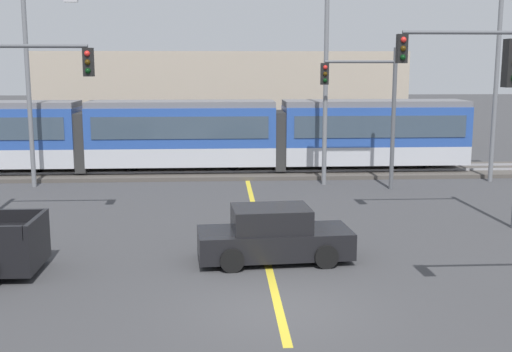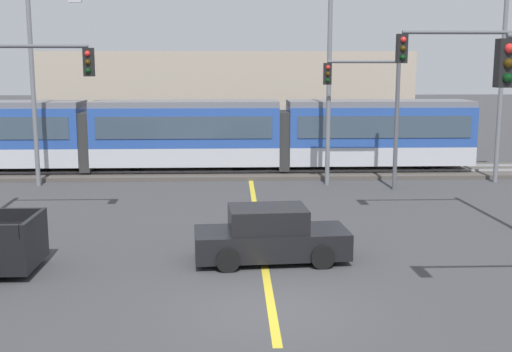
% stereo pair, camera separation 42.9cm
% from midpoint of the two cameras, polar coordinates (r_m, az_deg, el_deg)
% --- Properties ---
extents(ground_plane, '(200.00, 200.00, 0.00)m').
position_cam_midpoint_polar(ground_plane, '(14.58, 1.17, -11.72)').
color(ground_plane, '#3D3D3F').
extents(track_bed, '(120.00, 4.00, 0.18)m').
position_cam_midpoint_polar(track_bed, '(31.84, -1.30, 0.37)').
color(track_bed, '#4C4742').
rests_on(track_bed, ground).
extents(rail_near, '(120.00, 0.08, 0.10)m').
position_cam_midpoint_polar(rail_near, '(31.10, -1.26, 0.41)').
color(rail_near, '#939399').
rests_on(rail_near, track_bed).
extents(rail_far, '(120.00, 0.08, 0.10)m').
position_cam_midpoint_polar(rail_far, '(32.52, -1.35, 0.82)').
color(rail_far, '#939399').
rests_on(rail_far, track_bed).
extents(light_rail_tram, '(28.00, 2.64, 3.43)m').
position_cam_midpoint_polar(light_rail_tram, '(31.61, -6.98, 3.81)').
color(light_rail_tram, '#B7BAC1').
rests_on(light_rail_tram, track_bed).
extents(lane_centre_line, '(0.20, 17.87, 0.01)m').
position_cam_midpoint_polar(lane_centre_line, '(21.16, -0.28, -4.78)').
color(lane_centre_line, gold).
rests_on(lane_centre_line, ground).
extents(sedan_crossing, '(4.31, 2.15, 1.52)m').
position_cam_midpoint_polar(sedan_crossing, '(17.75, 0.90, -5.35)').
color(sedan_crossing, black).
rests_on(sedan_crossing, ground).
extents(traffic_light_mid_right, '(4.25, 0.38, 6.75)m').
position_cam_midpoint_polar(traffic_light_mid_right, '(21.78, 18.89, 7.04)').
color(traffic_light_mid_right, '#515459').
rests_on(traffic_light_mid_right, ground).
extents(traffic_light_mid_left, '(4.25, 0.38, 6.49)m').
position_cam_midpoint_polar(traffic_light_mid_left, '(22.16, -21.76, 6.33)').
color(traffic_light_mid_left, '#515459').
rests_on(traffic_light_mid_left, ground).
extents(traffic_light_far_right, '(3.25, 0.38, 6.06)m').
position_cam_midpoint_polar(traffic_light_far_right, '(27.76, 9.61, 6.75)').
color(traffic_light_far_right, '#515459').
rests_on(traffic_light_far_right, ground).
extents(street_lamp_west, '(2.37, 0.28, 8.37)m').
position_cam_midpoint_polar(street_lamp_west, '(29.64, -19.59, 8.21)').
color(street_lamp_west, slate).
rests_on(street_lamp_west, ground).
extents(street_lamp_centre, '(2.50, 0.28, 9.79)m').
position_cam_midpoint_polar(street_lamp_centre, '(28.69, 6.25, 10.18)').
color(street_lamp_centre, slate).
rests_on(street_lamp_centre, ground).
extents(street_lamp_east, '(2.51, 0.28, 8.73)m').
position_cam_midpoint_polar(street_lamp_east, '(31.24, 20.66, 8.59)').
color(street_lamp_east, slate).
rests_on(street_lamp_east, ground).
extents(building_backdrop_far, '(23.31, 6.00, 6.15)m').
position_cam_midpoint_polar(building_backdrop_far, '(42.74, -3.36, 6.83)').
color(building_backdrop_far, tan).
rests_on(building_backdrop_far, ground).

